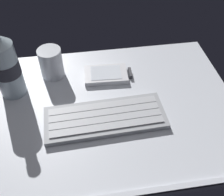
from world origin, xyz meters
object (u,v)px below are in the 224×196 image
(keyboard, at_px, (105,118))
(water_bottle, at_px, (5,65))
(handheld_device, at_px, (108,74))
(juice_cup, at_px, (51,64))

(keyboard, height_order, water_bottle, water_bottle)
(handheld_device, bearing_deg, keyboard, -100.61)
(handheld_device, bearing_deg, juice_cup, 168.85)
(keyboard, relative_size, water_bottle, 1.41)
(handheld_device, bearing_deg, water_bottle, -174.73)
(keyboard, xyz_separation_m, water_bottle, (-0.23, 0.13, 0.08))
(handheld_device, height_order, juice_cup, juice_cup)
(handheld_device, distance_m, juice_cup, 0.16)
(juice_cup, distance_m, water_bottle, 0.13)
(keyboard, bearing_deg, juice_cup, 123.62)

